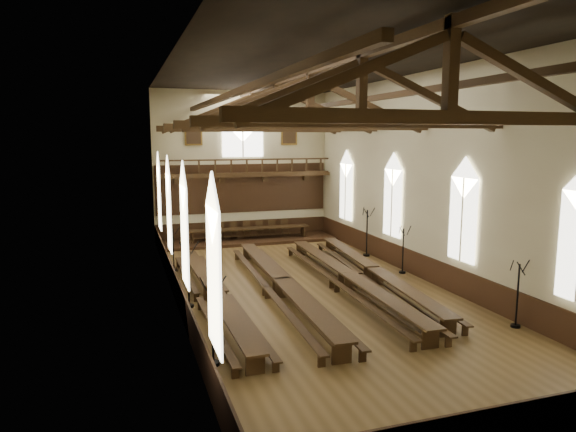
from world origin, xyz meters
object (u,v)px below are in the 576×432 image
Objects in this scene: candelabrum_left_mid at (189,287)px; candelabrum_right_mid at (403,259)px; candelabrum_left_near at (213,339)px; candelabrum_left_far at (174,258)px; refectory_row_b at (282,283)px; refectory_row_c at (348,277)px; refectory_row_a at (213,292)px; refectory_row_d at (374,271)px; candelabrum_right_near at (517,307)px; high_table at (250,229)px; candelabrum_right_far at (367,241)px; dais at (250,240)px.

candelabrum_right_mid is (11.10, 1.97, -0.09)m from candelabrum_left_mid.
candelabrum_left_far is (0.00, 11.75, -0.13)m from candelabrum_left_near.
refectory_row_b reaches higher than refectory_row_c.
candelabrum_right_mid is (7.03, 1.69, 0.15)m from refectory_row_b.
refectory_row_a is 5.88m from candelabrum_left_near.
refectory_row_a is 6.28m from refectory_row_c.
refectory_row_d is at bearing 5.96° from refectory_row_a.
refectory_row_d is 2.43m from candelabrum_right_mid.
candelabrum_left_near is at bearing 178.43° from candelabrum_right_near.
high_table is (4.58, 12.12, 0.30)m from refectory_row_a.
candelabrum_right_far is at bearing 66.91° from refectory_row_d.
candelabrum_left_far reaches higher than high_table.
refectory_row_d is 5.08× the size of candelabrum_right_far.
candelabrum_left_mid reaches higher than candelabrum_right_mid.
candelabrum_right_far reaches higher than refectory_row_b.
high_table is at bearing 69.29° from refectory_row_a.
candelabrum_right_mid is at bearing 10.07° from candelabrum_left_mid.
candelabrum_right_near is at bearing -31.10° from refectory_row_a.
candelabrum_left_far is (-7.27, 5.74, 0.14)m from refectory_row_c.
refectory_row_a is 5.17× the size of candelabrum_left_mid.
candelabrum_right_far is (5.52, -6.18, 0.78)m from dais.
refectory_row_c is 5.36× the size of candelabrum_left_mid.
candelabrum_left_near is (-5.58, -17.90, 0.01)m from high_table.
high_table is (-1.69, 11.89, 0.26)m from refectory_row_c.
dais is 4.12× the size of candelabrum_left_mid.
refectory_row_c is 7.39m from candelabrum_right_near.
candelabrum_left_mid is at bearing -114.58° from dais.
candelabrum_left_near is 13.50m from candelabrum_right_mid.
high_table is at bearing 47.80° from candelabrum_left_far.
refectory_row_c is 9.44m from candelabrum_left_near.
candelabrum_right_far is (5.52, -6.18, 0.04)m from high_table.
candelabrum_left_far is at bearing 99.51° from refectory_row_a.
refectory_row_b is 1.85× the size of high_table.
refectory_row_b is at bearing -179.47° from refectory_row_c.
refectory_row_c is at bearing 121.20° from candelabrum_right_near.
high_table is 3.30× the size of candelabrum_right_mid.
candelabrum_left_near reaches higher than candelabrum_right_mid.
candelabrum_left_far is 0.94× the size of candelabrum_right_near.
dais is at bearing 65.42° from candelabrum_left_mid.
candelabrum_right_near reaches higher than high_table.
high_table is 2.81× the size of candelabrum_right_far.
high_table is at bearing 0.00° from dais.
refectory_row_a is 4.94× the size of candelabrum_right_far.
candelabrum_right_far is (7.03, 5.74, 0.29)m from refectory_row_b.
candelabrum_left_far is at bearing 125.20° from refectory_row_b.
candelabrum_right_far reaches higher than candelabrum_left_far.
high_table reaches higher than refectory_row_d.
refectory_row_b is 7.24m from candelabrum_right_mid.
candelabrum_left_near is (-5.58, -17.90, 0.75)m from dais.
refectory_row_a is 5.13× the size of candelabrum_left_near.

